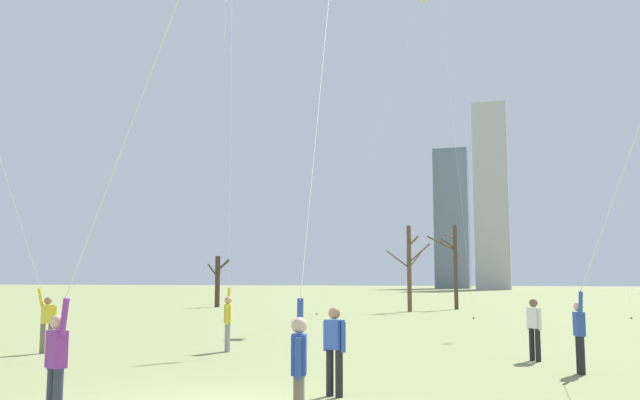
{
  "coord_description": "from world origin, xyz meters",
  "views": [
    {
      "loc": [
        4.83,
        -10.6,
        2.14
      ],
      "look_at": [
        0.0,
        6.0,
        4.15
      ],
      "focal_mm": 38.15,
      "sensor_mm": 36.0,
      "label": 1
    }
  ],
  "objects_px": {
    "bare_tree_center": "(410,265)",
    "bare_tree_rightmost": "(454,264)",
    "distant_kite_high_overhead_yellow": "(414,23)",
    "kite_flyer_midfield_left_blue": "(20,232)",
    "bystander_watching_nearby": "(334,346)",
    "kite_flyer_far_back_white": "(229,238)",
    "bare_tree_far_right_edge": "(218,280)",
    "kite_flyer_midfield_right_orange": "(595,286)",
    "kite_flyer_foreground_right_pink": "(131,160)",
    "kite_flyer_foreground_left_purple": "(316,164)",
    "bystander_far_off_by_trees": "(534,326)"
  },
  "relations": [
    {
      "from": "kite_flyer_foreground_left_purple",
      "to": "bare_tree_rightmost",
      "type": "relative_size",
      "value": 2.74
    },
    {
      "from": "bystander_far_off_by_trees",
      "to": "bare_tree_far_right_edge",
      "type": "distance_m",
      "value": 36.68
    },
    {
      "from": "kite_flyer_foreground_right_pink",
      "to": "bare_tree_far_right_edge",
      "type": "relative_size",
      "value": 4.34
    },
    {
      "from": "kite_flyer_midfield_right_orange",
      "to": "kite_flyer_foreground_right_pink",
      "type": "height_order",
      "value": "kite_flyer_foreground_right_pink"
    },
    {
      "from": "kite_flyer_midfield_left_blue",
      "to": "bare_tree_center",
      "type": "relative_size",
      "value": 4.05
    },
    {
      "from": "kite_flyer_midfield_right_orange",
      "to": "bare_tree_rightmost",
      "type": "height_order",
      "value": "kite_flyer_midfield_right_orange"
    },
    {
      "from": "kite_flyer_far_back_white",
      "to": "bare_tree_center",
      "type": "relative_size",
      "value": 2.53
    },
    {
      "from": "kite_flyer_foreground_left_purple",
      "to": "bare_tree_rightmost",
      "type": "xyz_separation_m",
      "value": [
        -0.85,
        37.28,
        -1.02
      ]
    },
    {
      "from": "kite_flyer_midfield_left_blue",
      "to": "bare_tree_far_right_edge",
      "type": "relative_size",
      "value": 5.89
    },
    {
      "from": "kite_flyer_foreground_right_pink",
      "to": "bare_tree_rightmost",
      "type": "bearing_deg",
      "value": 89.12
    },
    {
      "from": "kite_flyer_midfield_right_orange",
      "to": "kite_flyer_foreground_right_pink",
      "type": "distance_m",
      "value": 10.22
    },
    {
      "from": "kite_flyer_foreground_left_purple",
      "to": "bystander_far_off_by_trees",
      "type": "bearing_deg",
      "value": 61.79
    },
    {
      "from": "kite_flyer_foreground_right_pink",
      "to": "distant_kite_high_overhead_yellow",
      "type": "height_order",
      "value": "distant_kite_high_overhead_yellow"
    },
    {
      "from": "kite_flyer_foreground_left_purple",
      "to": "kite_flyer_midfield_right_orange",
      "type": "relative_size",
      "value": 1.82
    },
    {
      "from": "bare_tree_rightmost",
      "to": "kite_flyer_far_back_white",
      "type": "bearing_deg",
      "value": -98.61
    },
    {
      "from": "kite_flyer_foreground_right_pink",
      "to": "bystander_far_off_by_trees",
      "type": "height_order",
      "value": "kite_flyer_foreground_right_pink"
    },
    {
      "from": "bare_tree_center",
      "to": "bare_tree_rightmost",
      "type": "bearing_deg",
      "value": 60.57
    },
    {
      "from": "bystander_watching_nearby",
      "to": "kite_flyer_foreground_right_pink",
      "type": "bearing_deg",
      "value": -111.26
    },
    {
      "from": "kite_flyer_foreground_left_purple",
      "to": "kite_flyer_midfield_left_blue",
      "type": "bearing_deg",
      "value": 156.03
    },
    {
      "from": "kite_flyer_far_back_white",
      "to": "kite_flyer_midfield_left_blue",
      "type": "bearing_deg",
      "value": -145.21
    },
    {
      "from": "kite_flyer_midfield_left_blue",
      "to": "kite_flyer_midfield_right_orange",
      "type": "bearing_deg",
      "value": -2.71
    },
    {
      "from": "bystander_watching_nearby",
      "to": "bystander_far_off_by_trees",
      "type": "distance_m",
      "value": 7.62
    },
    {
      "from": "kite_flyer_foreground_left_purple",
      "to": "bare_tree_far_right_edge",
      "type": "bearing_deg",
      "value": 117.2
    },
    {
      "from": "bare_tree_far_right_edge",
      "to": "kite_flyer_midfield_right_orange",
      "type": "bearing_deg",
      "value": -53.82
    },
    {
      "from": "bystander_watching_nearby",
      "to": "bare_tree_far_right_edge",
      "type": "height_order",
      "value": "bare_tree_far_right_edge"
    },
    {
      "from": "kite_flyer_far_back_white",
      "to": "distant_kite_high_overhead_yellow",
      "type": "xyz_separation_m",
      "value": [
        3.54,
        17.31,
        13.14
      ]
    },
    {
      "from": "bare_tree_center",
      "to": "kite_flyer_midfield_left_blue",
      "type": "bearing_deg",
      "value": -103.77
    },
    {
      "from": "bare_tree_far_right_edge",
      "to": "bare_tree_rightmost",
      "type": "bearing_deg",
      "value": 3.56
    },
    {
      "from": "kite_flyer_midfield_left_blue",
      "to": "bare_tree_rightmost",
      "type": "distance_m",
      "value": 34.04
    },
    {
      "from": "kite_flyer_foreground_left_purple",
      "to": "kite_flyer_foreground_right_pink",
      "type": "bearing_deg",
      "value": -111.23
    },
    {
      "from": "distant_kite_high_overhead_yellow",
      "to": "bare_tree_far_right_edge",
      "type": "relative_size",
      "value": 4.83
    },
    {
      "from": "bystander_far_off_by_trees",
      "to": "kite_flyer_far_back_white",
      "type": "bearing_deg",
      "value": 174.69
    },
    {
      "from": "kite_flyer_midfield_right_orange",
      "to": "bystander_watching_nearby",
      "type": "relative_size",
      "value": 5.52
    },
    {
      "from": "bare_tree_far_right_edge",
      "to": "bare_tree_center",
      "type": "distance_m",
      "value": 15.63
    },
    {
      "from": "kite_flyer_far_back_white",
      "to": "kite_flyer_foreground_left_purple",
      "type": "bearing_deg",
      "value": -56.73
    },
    {
      "from": "kite_flyer_foreground_left_purple",
      "to": "bare_tree_rightmost",
      "type": "height_order",
      "value": "kite_flyer_foreground_left_purple"
    },
    {
      "from": "bare_tree_rightmost",
      "to": "bare_tree_center",
      "type": "relative_size",
      "value": 1.06
    },
    {
      "from": "bare_tree_center",
      "to": "bare_tree_far_right_edge",
      "type": "bearing_deg",
      "value": 167.69
    },
    {
      "from": "kite_flyer_midfield_left_blue",
      "to": "bystander_watching_nearby",
      "type": "distance_m",
      "value": 11.53
    },
    {
      "from": "kite_flyer_foreground_right_pink",
      "to": "kite_flyer_midfield_right_orange",
      "type": "bearing_deg",
      "value": 49.48
    },
    {
      "from": "distant_kite_high_overhead_yellow",
      "to": "bare_tree_rightmost",
      "type": "height_order",
      "value": "distant_kite_high_overhead_yellow"
    },
    {
      "from": "kite_flyer_foreground_right_pink",
      "to": "bare_tree_rightmost",
      "type": "xyz_separation_m",
      "value": [
        0.63,
        41.09,
        -0.53
      ]
    },
    {
      "from": "kite_flyer_foreground_left_purple",
      "to": "bystander_watching_nearby",
      "type": "bearing_deg",
      "value": 68.53
    },
    {
      "from": "kite_flyer_foreground_right_pink",
      "to": "bystander_watching_nearby",
      "type": "height_order",
      "value": "kite_flyer_foreground_right_pink"
    },
    {
      "from": "kite_flyer_midfield_right_orange",
      "to": "bare_tree_center",
      "type": "relative_size",
      "value": 1.59
    },
    {
      "from": "kite_flyer_foreground_left_purple",
      "to": "kite_flyer_midfield_right_orange",
      "type": "distance_m",
      "value": 6.74
    },
    {
      "from": "kite_flyer_midfield_left_blue",
      "to": "bystander_watching_nearby",
      "type": "relative_size",
      "value": 14.07
    },
    {
      "from": "kite_flyer_midfield_right_orange",
      "to": "bystander_far_off_by_trees",
      "type": "bearing_deg",
      "value": 109.74
    },
    {
      "from": "bare_tree_far_right_edge",
      "to": "bystander_watching_nearby",
      "type": "bearing_deg",
      "value": -62.21
    },
    {
      "from": "bare_tree_center",
      "to": "distant_kite_high_overhead_yellow",
      "type": "bearing_deg",
      "value": -77.87
    }
  ]
}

